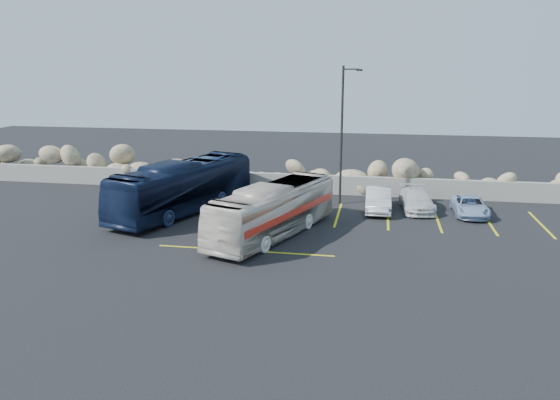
% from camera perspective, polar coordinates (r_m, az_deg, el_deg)
% --- Properties ---
extents(ground, '(90.00, 90.00, 0.00)m').
position_cam_1_polar(ground, '(23.94, -1.50, -5.62)').
color(ground, black).
rests_on(ground, ground).
extents(seawall, '(60.00, 0.40, 1.20)m').
position_cam_1_polar(seawall, '(35.19, 2.53, 1.72)').
color(seawall, gray).
rests_on(seawall, ground).
extents(riprap_pile, '(54.00, 2.80, 2.60)m').
position_cam_1_polar(riprap_pile, '(36.21, 2.81, 3.20)').
color(riprap_pile, '#8B735B').
rests_on(riprap_pile, ground).
extents(parking_lines, '(18.16, 9.36, 0.01)m').
position_cam_1_polar(parking_lines, '(28.78, 9.92, -2.45)').
color(parking_lines, gold).
rests_on(parking_lines, ground).
extents(lamppost, '(1.14, 0.18, 8.00)m').
position_cam_1_polar(lamppost, '(31.87, 6.56, 7.12)').
color(lamppost, '#282523').
rests_on(lamppost, ground).
extents(vintage_bus, '(5.04, 9.25, 2.52)m').
position_cam_1_polar(vintage_bus, '(26.13, -0.66, -1.05)').
color(vintage_bus, silver).
rests_on(vintage_bus, ground).
extents(tour_coach, '(5.49, 10.60, 2.88)m').
position_cam_1_polar(tour_coach, '(30.78, -10.04, 1.37)').
color(tour_coach, '#101B36').
rests_on(tour_coach, ground).
extents(car_b, '(1.46, 4.00, 1.31)m').
position_cam_1_polar(car_b, '(31.21, 10.22, 0.05)').
color(car_b, silver).
rests_on(car_b, ground).
extents(car_c, '(2.05, 4.23, 1.19)m').
position_cam_1_polar(car_c, '(31.84, 14.09, 0.01)').
color(car_c, silver).
rests_on(car_c, ground).
extents(car_d, '(1.78, 3.73, 1.03)m').
position_cam_1_polar(car_d, '(31.65, 19.22, -0.59)').
color(car_d, '#90A9CC').
rests_on(car_d, ground).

